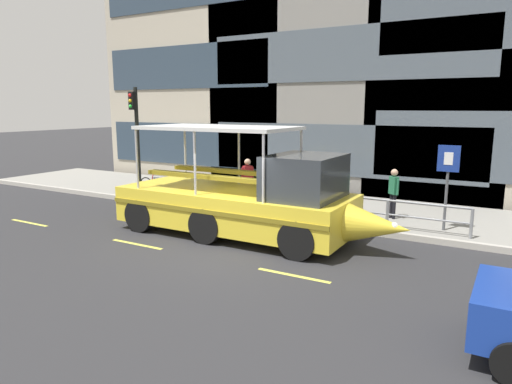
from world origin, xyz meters
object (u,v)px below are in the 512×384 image
(leaned_bicycle, at_px, (156,186))
(traffic_light_pole, at_px, (136,130))
(duck_tour_boat, at_px, (249,201))
(pedestrian_mid_right, at_px, (248,177))
(pedestrian_mid_left, at_px, (273,182))
(pedestrian_near_bow, at_px, (394,189))
(parking_sign, at_px, (448,173))

(leaned_bicycle, bearing_deg, traffic_light_pole, 179.11)
(traffic_light_pole, height_order, duck_tour_boat, traffic_light_pole)
(duck_tour_boat, relative_size, pedestrian_mid_right, 5.13)
(traffic_light_pole, xyz_separation_m, pedestrian_mid_left, (6.32, 0.14, -1.66))
(leaned_bicycle, relative_size, pedestrian_near_bow, 1.08)
(duck_tour_boat, bearing_deg, pedestrian_mid_right, 121.59)
(traffic_light_pole, relative_size, leaned_bicycle, 2.51)
(duck_tour_boat, height_order, pedestrian_mid_left, duck_tour_boat)
(pedestrian_mid_left, bearing_deg, duck_tour_boat, -74.94)
(parking_sign, distance_m, pedestrian_mid_left, 5.81)
(pedestrian_mid_left, bearing_deg, pedestrian_mid_right, 175.41)
(pedestrian_mid_right, bearing_deg, pedestrian_mid_left, -4.59)
(pedestrian_near_bow, relative_size, pedestrian_mid_right, 0.95)
(pedestrian_near_bow, bearing_deg, pedestrian_mid_left, -171.23)
(traffic_light_pole, bearing_deg, pedestrian_near_bow, 4.23)
(leaned_bicycle, height_order, pedestrian_mid_right, pedestrian_mid_right)
(pedestrian_near_bow, bearing_deg, leaned_bicycle, -175.25)
(leaned_bicycle, xyz_separation_m, duck_tour_boat, (6.16, -2.84, 0.50))
(leaned_bicycle, bearing_deg, pedestrian_mid_left, 1.65)
(duck_tour_boat, relative_size, pedestrian_near_bow, 5.42)
(leaned_bicycle, xyz_separation_m, pedestrian_near_bow, (9.44, 0.78, 0.60))
(traffic_light_pole, height_order, leaned_bicycle, traffic_light_pole)
(parking_sign, relative_size, pedestrian_near_bow, 1.55)
(pedestrian_near_bow, relative_size, pedestrian_mid_left, 1.01)
(leaned_bicycle, distance_m, pedestrian_mid_left, 5.39)
(pedestrian_mid_right, bearing_deg, duck_tour_boat, -58.41)
(duck_tour_boat, bearing_deg, traffic_light_pole, 158.17)
(traffic_light_pole, xyz_separation_m, pedestrian_near_bow, (10.40, 0.77, -1.66))
(traffic_light_pole, relative_size, duck_tour_boat, 0.50)
(leaned_bicycle, height_order, pedestrian_mid_left, pedestrian_mid_left)
(pedestrian_mid_right, bearing_deg, pedestrian_near_bow, 5.99)
(duck_tour_boat, bearing_deg, pedestrian_near_bow, 47.87)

